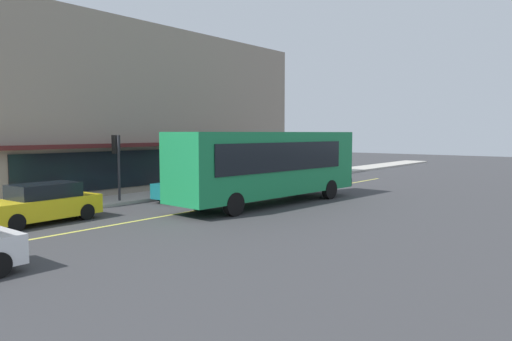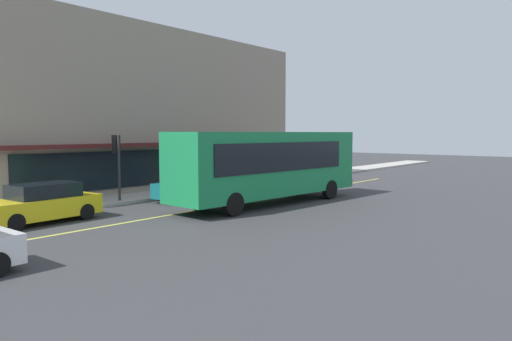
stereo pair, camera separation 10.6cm
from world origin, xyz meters
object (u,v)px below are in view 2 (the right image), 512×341
object	(u,v)px
bus	(270,163)
traffic_light	(117,152)
car_yellow	(42,204)
pedestrian_by_curb	(197,170)
car_teal	(194,186)

from	to	relation	value
bus	traffic_light	world-z (taller)	bus
bus	traffic_light	size ratio (longest dim) A/B	3.52
car_yellow	pedestrian_by_curb	bearing A→B (deg)	16.76
bus	car_yellow	xyz separation A→B (m)	(-9.35, 3.91, -1.24)
bus	pedestrian_by_curb	world-z (taller)	bus
car_yellow	bus	bearing A→B (deg)	-22.67
car_teal	pedestrian_by_curb	world-z (taller)	pedestrian_by_curb
bus	car_yellow	world-z (taller)	bus
traffic_light	car_yellow	distance (m)	5.61
car_teal	car_yellow	distance (m)	8.07
pedestrian_by_curb	traffic_light	bearing A→B (deg)	-168.23
bus	pedestrian_by_curb	xyz separation A→B (m)	(2.24, 7.40, -0.82)
car_yellow	pedestrian_by_curb	size ratio (longest dim) A/B	2.59
pedestrian_by_curb	car_teal	bearing A→B (deg)	-135.27
bus	car_teal	size ratio (longest dim) A/B	2.57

